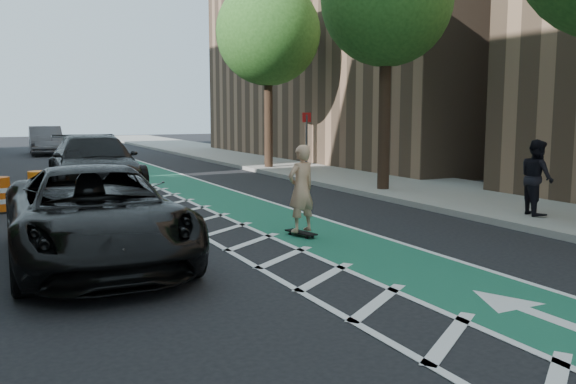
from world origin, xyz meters
TOP-DOWN VIEW (x-y plane):
  - ground at (0.00, 0.00)m, footprint 120.00×120.00m
  - bike_lane at (3.00, 10.00)m, footprint 2.00×90.00m
  - buffer_strip at (1.50, 10.00)m, footprint 1.40×90.00m
  - sidewalk_right at (9.50, 10.00)m, footprint 5.00×90.00m
  - curb_right at (7.05, 10.00)m, footprint 0.12×90.00m
  - tree_r_c at (7.90, 8.00)m, footprint 4.20×4.20m
  - tree_r_d at (7.90, 16.00)m, footprint 4.20×4.20m
  - sign_post at (7.60, 12.00)m, footprint 0.35×0.08m
  - skateboard at (2.58, 2.85)m, footprint 0.39×0.80m
  - skateboarder at (2.58, 2.85)m, footprint 0.72×0.56m
  - suv_near at (-1.46, 2.55)m, footprint 2.79×5.82m
  - suv_far at (0.00, 11.91)m, footprint 2.70×6.21m
  - car_grey at (0.20, 30.91)m, footprint 1.94×5.10m
  - pedestrian at (8.22, 2.02)m, footprint 0.92×1.03m
  - barrel_a at (-2.77, 8.86)m, footprint 0.65×0.65m
  - barrel_b at (-1.80, 9.50)m, footprint 0.69×0.69m

SIDE VIEW (x-z plane):
  - ground at x=0.00m, z-range 0.00..0.00m
  - buffer_strip at x=1.50m, z-range 0.00..0.01m
  - bike_lane at x=3.00m, z-range 0.00..0.01m
  - sidewalk_right at x=9.50m, z-range 0.00..0.15m
  - curb_right at x=7.05m, z-range 0.00..0.16m
  - skateboard at x=2.58m, z-range 0.03..0.14m
  - barrel_a at x=-2.77m, z-range -0.02..0.86m
  - barrel_b at x=-1.80m, z-range -0.03..0.91m
  - suv_near at x=-1.46m, z-range 0.00..1.60m
  - car_grey at x=0.20m, z-range 0.00..1.66m
  - suv_far at x=0.00m, z-range 0.00..1.78m
  - skateboarder at x=2.58m, z-range 0.10..1.85m
  - pedestrian at x=8.22m, z-range 0.15..1.88m
  - sign_post at x=7.60m, z-range 0.11..2.59m
  - tree_r_c at x=7.90m, z-range 1.82..9.72m
  - tree_r_d at x=7.90m, z-range 1.82..9.72m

